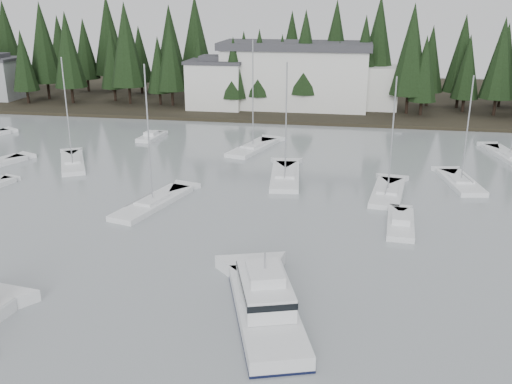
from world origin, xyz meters
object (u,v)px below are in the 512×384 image
harbor_inn (307,76)px  sailboat_9 (461,184)px  runabout_1 (400,225)px  cabin_cruiser_center (266,307)px  sailboat_5 (509,159)px  sailboat_4 (73,164)px  sailboat_8 (387,194)px  sailboat_6 (153,205)px  runabout_3 (151,138)px  sailboat_10 (253,149)px  house_west (216,83)px  sailboat_11 (285,178)px

harbor_inn → sailboat_9: harbor_inn is taller
sailboat_9 → runabout_1: size_ratio=1.66×
cabin_cruiser_center → sailboat_5: 46.57m
harbor_inn → sailboat_4: bearing=-121.9°
sailboat_4 → sailboat_9: (43.28, 0.01, -0.00)m
sailboat_8 → runabout_1: (0.74, -8.10, 0.07)m
sailboat_6 → runabout_3: (-9.22, 25.13, 0.06)m
cabin_cruiser_center → sailboat_5: size_ratio=0.95×
sailboat_9 → cabin_cruiser_center: bearing=141.2°
sailboat_5 → runabout_1: 27.98m
sailboat_10 → sailboat_8: bearing=-116.1°
sailboat_4 → sailboat_6: sailboat_6 is taller
harbor_inn → sailboat_5: size_ratio=2.38×
sailboat_9 → house_west: bearing=34.7°
sailboat_9 → sailboat_5: bearing=-43.2°
sailboat_4 → sailboat_11: size_ratio=1.00×
sailboat_9 → sailboat_10: 25.97m
harbor_inn → cabin_cruiser_center: size_ratio=2.51×
cabin_cruiser_center → harbor_inn: bearing=-14.8°
sailboat_10 → sailboat_11: 12.69m
cabin_cruiser_center → sailboat_9: size_ratio=1.00×
house_west → runabout_1: size_ratio=1.34×
house_west → runabout_1: (27.66, -47.67, -4.52)m
harbor_inn → runabout_1: harbor_inn is taller
sailboat_4 → sailboat_8: bearing=-125.7°
sailboat_8 → sailboat_11: (-10.62, 3.63, -0.00)m
sailboat_4 → runabout_1: size_ratio=1.80×
runabout_3 → sailboat_11: bearing=-120.1°
cabin_cruiser_center → sailboat_5: sailboat_5 is taller
harbor_inn → cabin_cruiser_center: (3.59, -67.27, -5.05)m
house_west → sailboat_9: sailboat_9 is taller
sailboat_6 → sailboat_9: sailboat_6 is taller
runabout_1 → runabout_3: 41.30m
house_west → sailboat_8: bearing=-55.8°
sailboat_11 → cabin_cruiser_center: bearing=179.1°
house_west → sailboat_5: (41.93, -23.61, -4.59)m
cabin_cruiser_center → runabout_3: bearing=10.1°
house_west → sailboat_9: size_ratio=0.81×
sailboat_8 → runabout_3: 36.01m
harbor_inn → sailboat_4: 45.39m
sailboat_5 → harbor_inn: bearing=33.8°
sailboat_6 → runabout_1: size_ratio=1.91×
sailboat_4 → sailboat_9: 43.28m
sailboat_6 → sailboat_5: bearing=-43.3°
harbor_inn → cabin_cruiser_center: harbor_inn is taller
sailboat_9 → sailboat_8: bearing=111.5°
harbor_inn → runabout_3: harbor_inn is taller
runabout_3 → house_west: bearing=-5.1°
cabin_cruiser_center → sailboat_11: (-2.33, 27.98, -0.66)m
sailboat_6 → sailboat_9: (29.41, 11.46, -0.01)m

